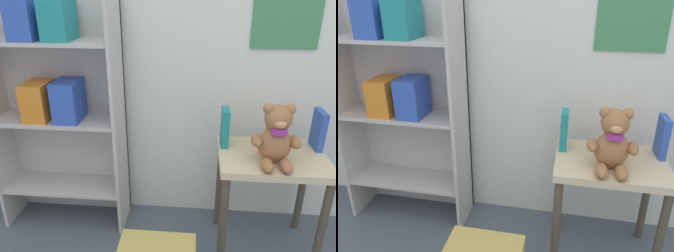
# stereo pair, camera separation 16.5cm
# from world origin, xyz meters

# --- Properties ---
(wall_back) EXTENTS (4.80, 0.07, 2.50)m
(wall_back) POSITION_xyz_m (0.00, 1.42, 1.25)
(wall_back) COLOR silver
(wall_back) RESTS_ON ground_plane
(bookshelf_side) EXTENTS (0.71, 0.26, 1.31)m
(bookshelf_side) POSITION_xyz_m (-0.87, 1.27, 0.76)
(bookshelf_side) COLOR #BCB7B2
(bookshelf_side) RESTS_ON ground_plane
(display_table) EXTENTS (0.52, 0.39, 0.57)m
(display_table) POSITION_xyz_m (0.27, 1.10, 0.46)
(display_table) COLOR beige
(display_table) RESTS_ON ground_plane
(teddy_bear) EXTENTS (0.22, 0.20, 0.29)m
(teddy_bear) POSITION_xyz_m (0.26, 1.02, 0.70)
(teddy_bear) COLOR #99663D
(teddy_bear) RESTS_ON display_table
(book_standing_teal) EXTENTS (0.04, 0.11, 0.20)m
(book_standing_teal) POSITION_xyz_m (0.04, 1.19, 0.67)
(book_standing_teal) COLOR teal
(book_standing_teal) RESTS_ON display_table
(book_standing_orange) EXTENTS (0.03, 0.13, 0.21)m
(book_standing_orange) POSITION_xyz_m (0.27, 1.18, 0.67)
(book_standing_orange) COLOR orange
(book_standing_orange) RESTS_ON display_table
(book_standing_blue) EXTENTS (0.04, 0.12, 0.20)m
(book_standing_blue) POSITION_xyz_m (0.50, 1.20, 0.67)
(book_standing_blue) COLOR #2D51B7
(book_standing_blue) RESTS_ON display_table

